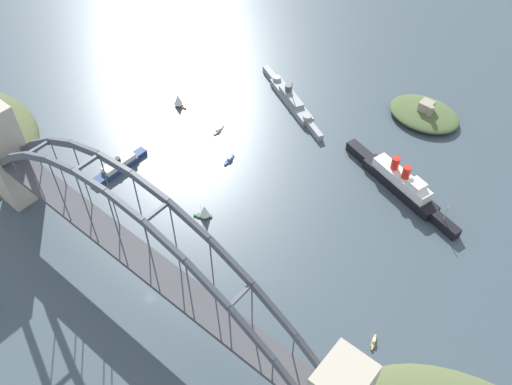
{
  "coord_description": "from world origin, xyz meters",
  "views": [
    {
      "loc": [
        129.03,
        -74.98,
        223.39
      ],
      "look_at": [
        0.0,
        79.83,
        8.0
      ],
      "focal_mm": 37.9,
      "sensor_mm": 36.0,
      "label": 1
    }
  ],
  "objects_px": {
    "small_boat_4": "(178,100)",
    "small_boat_0": "(218,130)",
    "small_boat_2": "(204,211)",
    "channel_marker_buoy": "(189,218)",
    "small_boat_3": "(229,159)",
    "small_boat_1": "(374,342)",
    "ocean_liner": "(400,183)",
    "harbor_ferry_steamer": "(119,166)",
    "fort_island_mid_harbor": "(424,113)",
    "harbor_arch_bridge": "(139,256)",
    "naval_cruiser": "(291,99)"
  },
  "relations": [
    {
      "from": "small_boat_2",
      "to": "small_boat_4",
      "type": "xyz_separation_m",
      "value": [
        -80.7,
        59.79,
        0.23
      ]
    },
    {
      "from": "naval_cruiser",
      "to": "small_boat_1",
      "type": "bearing_deg",
      "value": -40.6
    },
    {
      "from": "small_boat_1",
      "to": "small_boat_2",
      "type": "distance_m",
      "value": 109.98
    },
    {
      "from": "harbor_ferry_steamer",
      "to": "small_boat_3",
      "type": "bearing_deg",
      "value": 46.18
    },
    {
      "from": "small_boat_1",
      "to": "small_boat_3",
      "type": "height_order",
      "value": "small_boat_1"
    },
    {
      "from": "small_boat_1",
      "to": "channel_marker_buoy",
      "type": "xyz_separation_m",
      "value": [
        -115.05,
        -1.09,
        0.21
      ]
    },
    {
      "from": "fort_island_mid_harbor",
      "to": "harbor_arch_bridge",
      "type": "bearing_deg",
      "value": -99.9
    },
    {
      "from": "small_boat_3",
      "to": "small_boat_1",
      "type": "bearing_deg",
      "value": -20.17
    },
    {
      "from": "harbor_ferry_steamer",
      "to": "fort_island_mid_harbor",
      "type": "relative_size",
      "value": 0.83
    },
    {
      "from": "harbor_ferry_steamer",
      "to": "channel_marker_buoy",
      "type": "bearing_deg",
      "value": -1.55
    },
    {
      "from": "small_boat_2",
      "to": "small_boat_4",
      "type": "relative_size",
      "value": 0.92
    },
    {
      "from": "ocean_liner",
      "to": "small_boat_3",
      "type": "relative_size",
      "value": 8.42
    },
    {
      "from": "small_boat_0",
      "to": "channel_marker_buoy",
      "type": "distance_m",
      "value": 74.82
    },
    {
      "from": "small_boat_0",
      "to": "channel_marker_buoy",
      "type": "relative_size",
      "value": 3.83
    },
    {
      "from": "fort_island_mid_harbor",
      "to": "small_boat_4",
      "type": "xyz_separation_m",
      "value": [
        -131.46,
        -92.89,
        1.15
      ]
    },
    {
      "from": "small_boat_2",
      "to": "small_boat_3",
      "type": "distance_m",
      "value": 46.06
    },
    {
      "from": "harbor_ferry_steamer",
      "to": "small_boat_1",
      "type": "xyz_separation_m",
      "value": [
        174.15,
        -0.51,
        -1.73
      ]
    },
    {
      "from": "fort_island_mid_harbor",
      "to": "channel_marker_buoy",
      "type": "distance_m",
      "value": 169.14
    },
    {
      "from": "harbor_ferry_steamer",
      "to": "small_boat_4",
      "type": "relative_size",
      "value": 3.69
    },
    {
      "from": "small_boat_0",
      "to": "small_boat_4",
      "type": "distance_m",
      "value": 37.97
    },
    {
      "from": "fort_island_mid_harbor",
      "to": "small_boat_4",
      "type": "bearing_deg",
      "value": -144.75
    },
    {
      "from": "small_boat_0",
      "to": "fort_island_mid_harbor",
      "type": "bearing_deg",
      "value": 45.36
    },
    {
      "from": "small_boat_0",
      "to": "small_boat_1",
      "type": "relative_size",
      "value": 1.39
    },
    {
      "from": "small_boat_1",
      "to": "small_boat_4",
      "type": "height_order",
      "value": "small_boat_4"
    },
    {
      "from": "harbor_arch_bridge",
      "to": "ocean_liner",
      "type": "distance_m",
      "value": 152.61
    },
    {
      "from": "naval_cruiser",
      "to": "small_boat_1",
      "type": "distance_m",
      "value": 177.78
    },
    {
      "from": "naval_cruiser",
      "to": "small_boat_1",
      "type": "xyz_separation_m",
      "value": [
        134.97,
        -115.69,
        -2.11
      ]
    },
    {
      "from": "small_boat_3",
      "to": "channel_marker_buoy",
      "type": "height_order",
      "value": "channel_marker_buoy"
    },
    {
      "from": "harbor_arch_bridge",
      "to": "ocean_liner",
      "type": "relative_size",
      "value": 3.21
    },
    {
      "from": "harbor_arch_bridge",
      "to": "small_boat_1",
      "type": "distance_m",
      "value": 111.27
    },
    {
      "from": "small_boat_2",
      "to": "small_boat_3",
      "type": "bearing_deg",
      "value": 114.91
    },
    {
      "from": "naval_cruiser",
      "to": "small_boat_3",
      "type": "relative_size",
      "value": 7.66
    },
    {
      "from": "small_boat_3",
      "to": "small_boat_2",
      "type": "bearing_deg",
      "value": -65.09
    },
    {
      "from": "small_boat_2",
      "to": "small_boat_3",
      "type": "xyz_separation_m",
      "value": [
        -19.34,
        41.64,
        -3.63
      ]
    },
    {
      "from": "harbor_arch_bridge",
      "to": "naval_cruiser",
      "type": "distance_m",
      "value": 171.31
    },
    {
      "from": "ocean_liner",
      "to": "small_boat_1",
      "type": "relative_size",
      "value": 11.11
    },
    {
      "from": "small_boat_4",
      "to": "channel_marker_buoy",
      "type": "height_order",
      "value": "small_boat_4"
    },
    {
      "from": "harbor_ferry_steamer",
      "to": "small_boat_0",
      "type": "xyz_separation_m",
      "value": [
        21.39,
        63.03,
        -1.94
      ]
    },
    {
      "from": "fort_island_mid_harbor",
      "to": "small_boat_3",
      "type": "height_order",
      "value": "fort_island_mid_harbor"
    },
    {
      "from": "small_boat_2",
      "to": "small_boat_0",
      "type": "bearing_deg",
      "value": 126.67
    },
    {
      "from": "small_boat_0",
      "to": "small_boat_2",
      "type": "height_order",
      "value": "small_boat_2"
    },
    {
      "from": "naval_cruiser",
      "to": "small_boat_4",
      "type": "distance_m",
      "value": 74.8
    },
    {
      "from": "small_boat_4",
      "to": "small_boat_0",
      "type": "bearing_deg",
      "value": -3.11
    },
    {
      "from": "naval_cruiser",
      "to": "small_boat_3",
      "type": "xyz_separation_m",
      "value": [
        5.85,
        -68.26,
        -2.21
      ]
    },
    {
      "from": "ocean_liner",
      "to": "small_boat_1",
      "type": "distance_m",
      "value": 99.32
    },
    {
      "from": "ocean_liner",
      "to": "channel_marker_buoy",
      "type": "height_order",
      "value": "ocean_liner"
    },
    {
      "from": "small_boat_4",
      "to": "channel_marker_buoy",
      "type": "distance_m",
      "value": 100.72
    },
    {
      "from": "small_boat_1",
      "to": "harbor_ferry_steamer",
      "type": "bearing_deg",
      "value": 179.83
    },
    {
      "from": "harbor_ferry_steamer",
      "to": "small_boat_2",
      "type": "xyz_separation_m",
      "value": [
        64.38,
        5.28,
        1.8
      ]
    },
    {
      "from": "ocean_liner",
      "to": "small_boat_1",
      "type": "xyz_separation_m",
      "value": [
        39.18,
        -91.14,
        -4.65
      ]
    }
  ]
}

